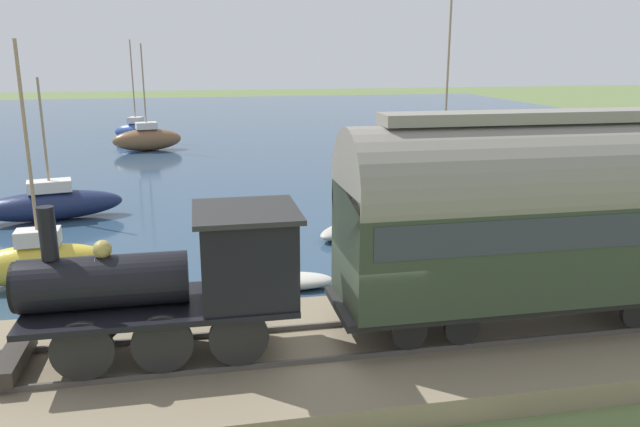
{
  "coord_description": "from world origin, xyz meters",
  "views": [
    {
      "loc": [
        -11.94,
        3.03,
        6.63
      ],
      "look_at": [
        8.07,
        -0.96,
        1.3
      ],
      "focal_mm": 35.0,
      "sensor_mm": 36.0,
      "label": 1
    }
  ],
  "objects": [
    {
      "name": "ground_plane",
      "position": [
        0.0,
        0.0,
        0.0
      ],
      "size": [
        200.0,
        200.0,
        0.0
      ],
      "primitive_type": "plane",
      "color": "#607542"
    },
    {
      "name": "harbor_water",
      "position": [
        43.03,
        0.0,
        0.0
      ],
      "size": [
        80.0,
        80.0,
        0.01
      ],
      "color": "#2D4760",
      "rests_on": "ground"
    },
    {
      "name": "rail_embankment",
      "position": [
        0.07,
        0.0,
        0.26
      ],
      "size": [
        5.32,
        56.0,
        0.64
      ],
      "color": "#84755B",
      "rests_on": "ground"
    },
    {
      "name": "steam_locomotive",
      "position": [
        0.07,
        3.33,
        2.34
      ],
      "size": [
        2.2,
        5.87,
        3.19
      ],
      "color": "black",
      "rests_on": "rail_embankment"
    },
    {
      "name": "passenger_coach",
      "position": [
        0.07,
        -4.31,
        3.24
      ],
      "size": [
        2.57,
        9.23,
        4.78
      ],
      "color": "black",
      "rests_on": "rail_embankment"
    },
    {
      "name": "sailboat_brown",
      "position": [
        32.0,
        6.32,
        0.81
      ],
      "size": [
        2.54,
        4.83,
        7.1
      ],
      "rotation": [
        0.0,
        0.0,
        0.21
      ],
      "color": "brown",
      "rests_on": "harbor_water"
    },
    {
      "name": "sailboat_navy",
      "position": [
        14.07,
        8.89,
        0.66
      ],
      "size": [
        2.63,
        5.7,
        5.65
      ],
      "rotation": [
        0.0,
        0.0,
        0.21
      ],
      "color": "#192347",
      "rests_on": "harbor_water"
    },
    {
      "name": "sailboat_red",
      "position": [
        14.02,
        -7.77,
        0.56
      ],
      "size": [
        3.4,
        5.43,
        9.17
      ],
      "rotation": [
        0.0,
        0.0,
        0.36
      ],
      "color": "#B72D23",
      "rests_on": "harbor_water"
    },
    {
      "name": "sailboat_yellow",
      "position": [
        6.41,
        7.62,
        0.71
      ],
      "size": [
        1.47,
        4.09,
        6.95
      ],
      "rotation": [
        0.0,
        0.0,
        0.07
      ],
      "color": "gold",
      "rests_on": "harbor_water"
    },
    {
      "name": "sailboat_blue",
      "position": [
        37.49,
        7.5,
        0.74
      ],
      "size": [
        2.53,
        3.67,
        7.44
      ],
      "rotation": [
        0.0,
        0.0,
        -0.29
      ],
      "color": "#335199",
      "rests_on": "harbor_water"
    },
    {
      "name": "rowboat_far_out",
      "position": [
        9.44,
        -2.17,
        0.26
      ],
      "size": [
        2.49,
        2.68,
        0.5
      ],
      "rotation": [
        0.0,
        0.0,
        0.7
      ],
      "color": "#B7B2A3",
      "rests_on": "harbor_water"
    },
    {
      "name": "rowboat_mid_harbor",
      "position": [
        4.75,
        0.46,
        0.22
      ],
      "size": [
        1.3,
        2.38,
        0.42
      ],
      "rotation": [
        0.0,
        0.0,
        -0.14
      ],
      "color": "beige",
      "rests_on": "harbor_water"
    },
    {
      "name": "rowboat_off_pier",
      "position": [
        11.98,
        0.91,
        0.18
      ],
      "size": [
        1.12,
        2.34,
        0.35
      ],
      "rotation": [
        0.0,
        0.0,
        0.04
      ],
      "color": "beige",
      "rests_on": "harbor_water"
    }
  ]
}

